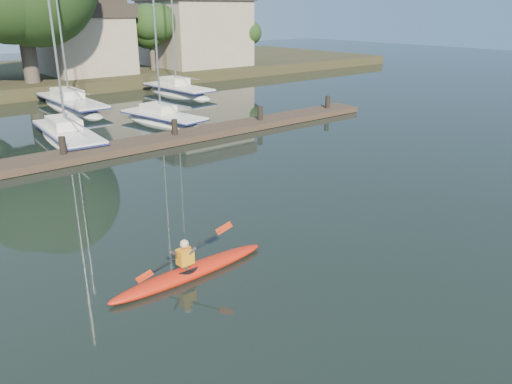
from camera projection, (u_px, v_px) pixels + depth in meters
ground at (329, 246)px, 15.12m from camera, size 160.00×160.00×0.00m
kayak at (190, 269)px, 13.40m from camera, size 4.86×0.96×1.55m
dock at (124, 147)px, 25.19m from camera, size 34.00×2.00×1.80m
sailboat_2 at (69, 144)px, 27.23m from camera, size 2.77×9.04×14.75m
sailboat_3 at (164, 125)px, 31.53m from camera, size 3.36×7.75×12.12m
sailboat_6 at (72, 111)px, 36.18m from camera, size 2.32×10.77×17.10m
sailboat_7 at (178, 97)px, 42.06m from camera, size 2.92×9.02×14.32m
shore at (6, 51)px, 44.14m from camera, size 90.00×25.25×12.75m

